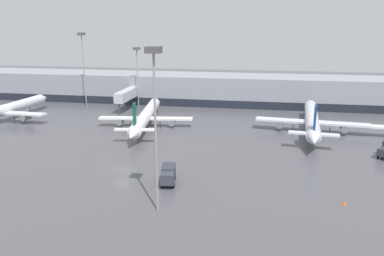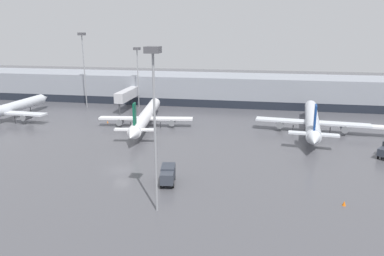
# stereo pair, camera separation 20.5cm
# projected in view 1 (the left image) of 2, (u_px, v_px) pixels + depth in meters

# --- Properties ---
(ground_plane) EXTENTS (320.00, 320.00, 0.00)m
(ground_plane) POSITION_uv_depth(u_px,v_px,m) (121.00, 170.00, 64.68)
(ground_plane) COLOR #4C4C51
(terminal_building) EXTENTS (160.00, 30.49, 9.00)m
(terminal_building) POSITION_uv_depth(u_px,v_px,m) (188.00, 88.00, 122.33)
(terminal_building) COLOR gray
(terminal_building) RESTS_ON ground_plane
(parked_jet_0) EXTENTS (24.21, 38.07, 9.82)m
(parked_jet_0) POSITION_uv_depth(u_px,v_px,m) (3.00, 111.00, 96.40)
(parked_jet_0) COLOR silver
(parked_jet_0) RESTS_ON ground_plane
(parked_jet_1) EXTENTS (25.91, 39.26, 9.19)m
(parked_jet_1) POSITION_uv_depth(u_px,v_px,m) (312.00, 120.00, 87.23)
(parked_jet_1) COLOR silver
(parked_jet_1) RESTS_ON ground_plane
(parked_jet_2) EXTENTS (23.21, 38.75, 8.66)m
(parked_jet_2) POSITION_uv_depth(u_px,v_px,m) (146.00, 116.00, 92.16)
(parked_jet_2) COLOR white
(parked_jet_2) RESTS_ON ground_plane
(service_truck_2) EXTENTS (2.91, 5.51, 2.60)m
(service_truck_2) POSITION_uv_depth(u_px,v_px,m) (168.00, 174.00, 58.86)
(service_truck_2) COLOR #2D333D
(service_truck_2) RESTS_ON ground_plane
(traffic_cone_0) EXTENTS (0.51, 0.51, 0.70)m
(traffic_cone_0) POSITION_uv_depth(u_px,v_px,m) (345.00, 203.00, 51.78)
(traffic_cone_0) COLOR orange
(traffic_cone_0) RESTS_ON ground_plane
(traffic_cone_1) EXTENTS (0.36, 0.36, 0.55)m
(traffic_cone_1) POSITION_uv_depth(u_px,v_px,m) (107.00, 122.00, 96.40)
(traffic_cone_1) COLOR orange
(traffic_cone_1) RESTS_ON ground_plane
(apron_light_mast_0) EXTENTS (1.80, 1.80, 18.09)m
(apron_light_mast_0) POSITION_uv_depth(u_px,v_px,m) (137.00, 60.00, 111.64)
(apron_light_mast_0) COLOR gray
(apron_light_mast_0) RESTS_ON ground_plane
(apron_light_mast_1) EXTENTS (1.80, 1.80, 21.68)m
(apron_light_mast_1) POSITION_uv_depth(u_px,v_px,m) (154.00, 87.00, 46.03)
(apron_light_mast_1) COLOR gray
(apron_light_mast_1) RESTS_ON ground_plane
(apron_light_mast_4) EXTENTS (1.80, 1.80, 22.32)m
(apron_light_mast_4) POSITION_uv_depth(u_px,v_px,m) (82.00, 50.00, 111.11)
(apron_light_mast_4) COLOR gray
(apron_light_mast_4) RESTS_ON ground_plane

